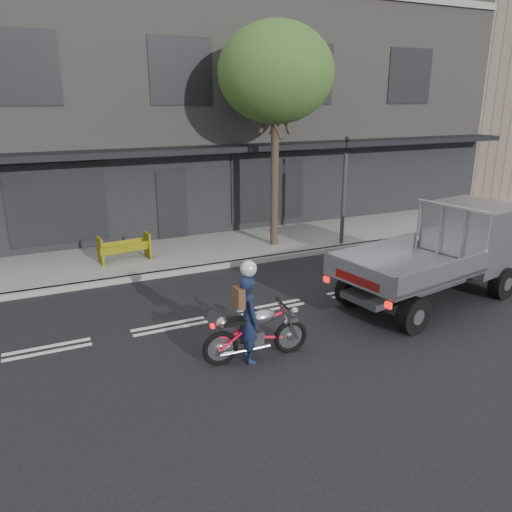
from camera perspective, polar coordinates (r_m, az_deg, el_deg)
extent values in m
plane|color=black|center=(11.55, 1.76, -5.88)|extent=(80.00, 80.00, 0.00)
cube|color=gray|center=(15.61, -6.01, 0.64)|extent=(32.00, 3.20, 0.15)
cube|color=gray|center=(14.18, -3.87, -1.07)|extent=(32.00, 0.20, 0.15)
cube|color=slate|center=(21.31, -12.45, 15.58)|extent=(26.00, 10.00, 8.00)
cube|color=brown|center=(32.34, 26.23, 16.58)|extent=(14.00, 10.00, 10.00)
cylinder|color=#382B21|center=(15.56, 2.12, 7.95)|extent=(0.24, 0.24, 4.00)
ellipsoid|color=#264D1D|center=(15.36, 2.27, 20.19)|extent=(3.40, 3.40, 2.89)
cylinder|color=#2D2D30|center=(15.95, 9.96, 6.12)|extent=(0.12, 0.12, 3.00)
imported|color=black|center=(15.71, 10.30, 12.38)|extent=(0.08, 0.10, 0.50)
torus|color=black|center=(9.11, -4.08, -10.50)|extent=(0.67, 0.15, 0.66)
torus|color=black|center=(9.53, 3.96, -9.16)|extent=(0.67, 0.15, 0.66)
cube|color=#2D2D30|center=(9.23, -0.28, -9.31)|extent=(0.36, 0.26, 0.27)
ellipsoid|color=#AEAEB2|center=(9.11, 0.66, -6.90)|extent=(0.56, 0.35, 0.27)
cube|color=black|center=(8.98, -2.20, -7.46)|extent=(0.55, 0.28, 0.08)
cylinder|color=black|center=(9.17, 3.02, -5.46)|extent=(0.09, 0.59, 0.04)
imported|color=#151D39|center=(9.02, -0.83, -7.17)|extent=(0.44, 0.63, 1.64)
cylinder|color=black|center=(10.69, 17.50, -6.46)|extent=(0.82, 0.42, 0.78)
cylinder|color=black|center=(11.73, 10.83, -3.76)|extent=(0.82, 0.42, 0.78)
cylinder|color=black|center=(13.32, 26.32, -2.74)|extent=(0.82, 0.42, 0.78)
cylinder|color=black|center=(14.16, 20.24, -0.82)|extent=(0.82, 0.42, 0.78)
cube|color=#2D2D30|center=(12.35, 19.15, -2.49)|extent=(4.83, 1.81, 0.14)
cube|color=#9C9BA0|center=(13.40, 23.57, 2.23)|extent=(2.04, 2.12, 1.54)
cube|color=black|center=(13.30, 23.80, 4.06)|extent=(1.82, 1.98, 0.57)
cube|color=#A8A8AC|center=(11.56, 16.75, -1.61)|extent=(3.38, 2.50, 0.10)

